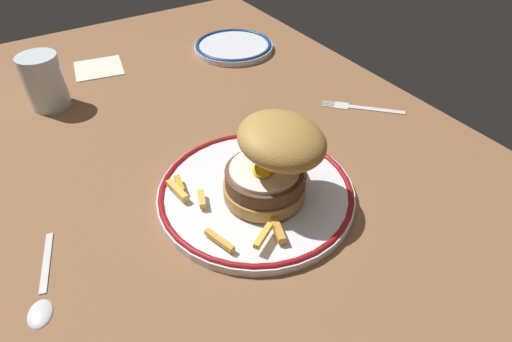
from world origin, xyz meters
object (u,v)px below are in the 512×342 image
(side_plate, at_px, (234,46))
(napkin, at_px, (99,68))
(dinner_plate, at_px, (256,192))
(spoon, at_px, (41,300))
(fork, at_px, (361,107))
(water_glass, at_px, (45,84))
(burger, at_px, (274,160))

(side_plate, height_order, napkin, side_plate)
(dinner_plate, xyz_separation_m, side_plate, (-0.42, 0.21, -0.00))
(dinner_plate, xyz_separation_m, spoon, (0.02, -0.28, -0.00))
(fork, height_order, napkin, same)
(water_glass, bearing_deg, spoon, -13.88)
(fork, distance_m, napkin, 0.53)
(burger, bearing_deg, water_glass, -155.00)
(burger, height_order, side_plate, burger)
(side_plate, bearing_deg, spoon, -48.34)
(burger, height_order, spoon, burger)
(burger, bearing_deg, side_plate, 156.09)
(dinner_plate, height_order, spoon, dinner_plate)
(burger, relative_size, napkin, 1.72)
(water_glass, height_order, spoon, water_glass)
(water_glass, relative_size, napkin, 1.02)
(burger, relative_size, fork, 1.42)
(napkin, bearing_deg, fork, 40.92)
(burger, xyz_separation_m, spoon, (-0.00, -0.29, -0.07))
(spoon, xyz_separation_m, napkin, (-0.51, 0.21, -0.00))
(dinner_plate, height_order, burger, burger)
(fork, bearing_deg, burger, -66.90)
(side_plate, xyz_separation_m, napkin, (-0.07, -0.28, -0.01))
(napkin, bearing_deg, burger, 9.02)
(dinner_plate, bearing_deg, burger, 32.84)
(water_glass, height_order, napkin, water_glass)
(burger, bearing_deg, fork, 113.10)
(spoon, bearing_deg, dinner_plate, 93.10)
(spoon, bearing_deg, burger, 89.03)
(water_glass, bearing_deg, dinner_plate, 24.57)
(side_plate, distance_m, fork, 0.34)
(burger, relative_size, spoon, 1.20)
(fork, bearing_deg, dinner_plate, -71.55)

